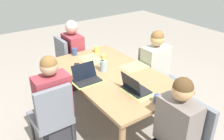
{
  "coord_description": "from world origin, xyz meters",
  "views": [
    {
      "loc": [
        -2.31,
        1.6,
        2.2
      ],
      "look_at": [
        0.0,
        0.0,
        0.79
      ],
      "focal_mm": 38.53,
      "sensor_mm": 36.0,
      "label": 1
    }
  ],
  "objects_px": {
    "person_head_right_left_far": "(74,59)",
    "chair_near_right_near": "(154,72)",
    "person_far_left_near": "(54,108)",
    "coffee_mug_centre_left": "(74,52)",
    "coffee_mug_near_left": "(157,99)",
    "dining_table": "(112,78)",
    "person_head_left_left_mid": "(176,137)",
    "laptop_head_left_left_mid": "(135,88)",
    "chair_head_right_left_far": "(69,60)",
    "chair_far_left_near": "(52,114)",
    "phone_black": "(76,65)",
    "person_near_right_near": "(154,73)",
    "coffee_mug_near_right": "(96,49)",
    "laptop_far_left_near": "(86,78)",
    "chair_head_left_left_mid": "(185,139)",
    "flower_vase": "(103,62)"
  },
  "relations": [
    {
      "from": "person_head_left_left_mid",
      "to": "laptop_far_left_near",
      "type": "bearing_deg",
      "value": 16.43
    },
    {
      "from": "coffee_mug_near_right",
      "to": "phone_black",
      "type": "xyz_separation_m",
      "value": [
        -0.26,
        0.49,
        -0.05
      ]
    },
    {
      "from": "laptop_far_left_near",
      "to": "flower_vase",
      "type": "bearing_deg",
      "value": -72.58
    },
    {
      "from": "person_head_left_left_mid",
      "to": "coffee_mug_near_right",
      "type": "xyz_separation_m",
      "value": [
        1.9,
        -0.24,
        0.26
      ]
    },
    {
      "from": "person_head_right_left_far",
      "to": "coffee_mug_near_left",
      "type": "bearing_deg",
      "value": -179.89
    },
    {
      "from": "laptop_head_left_left_mid",
      "to": "laptop_far_left_near",
      "type": "xyz_separation_m",
      "value": [
        0.53,
        0.34,
        -0.0
      ]
    },
    {
      "from": "person_far_left_near",
      "to": "chair_head_left_left_mid",
      "type": "xyz_separation_m",
      "value": [
        -1.22,
        -0.88,
        -0.03
      ]
    },
    {
      "from": "person_far_left_near",
      "to": "coffee_mug_near_right",
      "type": "distance_m",
      "value": 1.31
    },
    {
      "from": "person_head_left_left_mid",
      "to": "person_near_right_near",
      "type": "distance_m",
      "value": 1.39
    },
    {
      "from": "person_far_left_near",
      "to": "coffee_mug_centre_left",
      "type": "distance_m",
      "value": 1.13
    },
    {
      "from": "laptop_far_left_near",
      "to": "chair_head_left_left_mid",
      "type": "bearing_deg",
      "value": -161.18
    },
    {
      "from": "coffee_mug_near_right",
      "to": "coffee_mug_centre_left",
      "type": "xyz_separation_m",
      "value": [
        0.1,
        0.33,
        0.0
      ]
    },
    {
      "from": "person_far_left_near",
      "to": "chair_head_right_left_far",
      "type": "bearing_deg",
      "value": -32.12
    },
    {
      "from": "dining_table",
      "to": "coffee_mug_centre_left",
      "type": "distance_m",
      "value": 0.86
    },
    {
      "from": "person_far_left_near",
      "to": "coffee_mug_near_left",
      "type": "relative_size",
      "value": 13.5
    },
    {
      "from": "chair_head_right_left_far",
      "to": "coffee_mug_near_left",
      "type": "height_order",
      "value": "chair_head_right_left_far"
    },
    {
      "from": "dining_table",
      "to": "chair_near_right_near",
      "type": "relative_size",
      "value": 2.05
    },
    {
      "from": "person_far_left_near",
      "to": "laptop_head_left_left_mid",
      "type": "distance_m",
      "value": 0.98
    },
    {
      "from": "chair_near_right_near",
      "to": "coffee_mug_centre_left",
      "type": "height_order",
      "value": "chair_near_right_near"
    },
    {
      "from": "person_head_right_left_far",
      "to": "coffee_mug_near_right",
      "type": "height_order",
      "value": "person_head_right_left_far"
    },
    {
      "from": "person_head_left_left_mid",
      "to": "person_near_right_near",
      "type": "bearing_deg",
      "value": -35.0
    },
    {
      "from": "chair_head_right_left_far",
      "to": "phone_black",
      "type": "bearing_deg",
      "value": 164.11
    },
    {
      "from": "coffee_mug_near_right",
      "to": "phone_black",
      "type": "height_order",
      "value": "coffee_mug_near_right"
    },
    {
      "from": "coffee_mug_near_right",
      "to": "chair_head_left_left_mid",
      "type": "bearing_deg",
      "value": 175.19
    },
    {
      "from": "chair_head_left_left_mid",
      "to": "coffee_mug_near_left",
      "type": "height_order",
      "value": "chair_head_left_left_mid"
    },
    {
      "from": "chair_head_right_left_far",
      "to": "flower_vase",
      "type": "xyz_separation_m",
      "value": [
        -1.1,
        -0.01,
        0.37
      ]
    },
    {
      "from": "person_far_left_near",
      "to": "phone_black",
      "type": "distance_m",
      "value": 0.76
    },
    {
      "from": "dining_table",
      "to": "laptop_head_left_left_mid",
      "type": "bearing_deg",
      "value": 175.68
    },
    {
      "from": "person_near_right_near",
      "to": "laptop_far_left_near",
      "type": "bearing_deg",
      "value": 87.86
    },
    {
      "from": "chair_head_right_left_far",
      "to": "laptop_head_left_left_mid",
      "type": "relative_size",
      "value": 2.81
    },
    {
      "from": "person_head_right_left_far",
      "to": "chair_near_right_near",
      "type": "relative_size",
      "value": 1.33
    },
    {
      "from": "chair_head_right_left_far",
      "to": "coffee_mug_near_right",
      "type": "bearing_deg",
      "value": -150.14
    },
    {
      "from": "coffee_mug_near_left",
      "to": "chair_head_right_left_far",
      "type": "bearing_deg",
      "value": 2.2
    },
    {
      "from": "person_head_right_left_far",
      "to": "dining_table",
      "type": "bearing_deg",
      "value": 179.53
    },
    {
      "from": "coffee_mug_near_left",
      "to": "phone_black",
      "type": "xyz_separation_m",
      "value": [
        1.3,
        0.29,
        -0.04
      ]
    },
    {
      "from": "chair_head_right_left_far",
      "to": "coffee_mug_centre_left",
      "type": "xyz_separation_m",
      "value": [
        -0.38,
        0.06,
        0.29
      ]
    },
    {
      "from": "phone_black",
      "to": "person_head_left_left_mid",
      "type": "bearing_deg",
      "value": 40.6
    },
    {
      "from": "chair_far_left_near",
      "to": "chair_head_right_left_far",
      "type": "distance_m",
      "value": 1.54
    },
    {
      "from": "chair_head_right_left_far",
      "to": "phone_black",
      "type": "height_order",
      "value": "chair_head_right_left_far"
    },
    {
      "from": "laptop_far_left_near",
      "to": "dining_table",
      "type": "bearing_deg",
      "value": -93.5
    },
    {
      "from": "person_near_right_near",
      "to": "flower_vase",
      "type": "distance_m",
      "value": 0.91
    },
    {
      "from": "laptop_head_left_left_mid",
      "to": "coffee_mug_near_right",
      "type": "distance_m",
      "value": 1.28
    },
    {
      "from": "person_head_left_left_mid",
      "to": "laptop_head_left_left_mid",
      "type": "height_order",
      "value": "person_head_left_left_mid"
    },
    {
      "from": "dining_table",
      "to": "person_near_right_near",
      "type": "relative_size",
      "value": 1.54
    },
    {
      "from": "dining_table",
      "to": "coffee_mug_near_left",
      "type": "height_order",
      "value": "coffee_mug_near_left"
    },
    {
      "from": "person_head_left_left_mid",
      "to": "coffee_mug_centre_left",
      "type": "distance_m",
      "value": 2.02
    },
    {
      "from": "dining_table",
      "to": "coffee_mug_centre_left",
      "type": "bearing_deg",
      "value": 8.18
    },
    {
      "from": "person_head_left_left_mid",
      "to": "laptop_far_left_near",
      "type": "distance_m",
      "value": 1.26
    },
    {
      "from": "chair_far_left_near",
      "to": "person_far_left_near",
      "type": "bearing_deg",
      "value": -38.76
    },
    {
      "from": "coffee_mug_centre_left",
      "to": "phone_black",
      "type": "distance_m",
      "value": 0.4
    }
  ]
}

